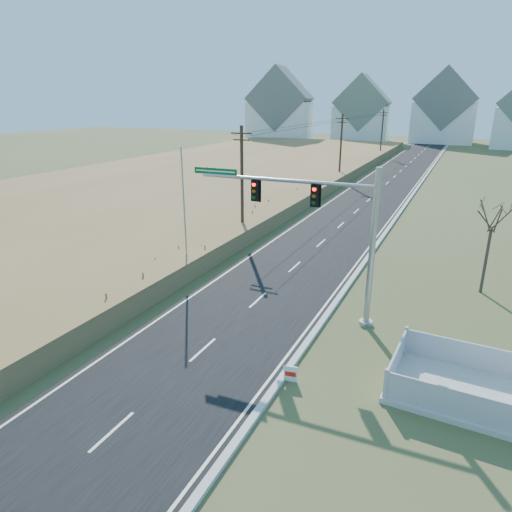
{
  "coord_description": "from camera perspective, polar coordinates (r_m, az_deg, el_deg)",
  "views": [
    {
      "loc": [
        9.99,
        -17.58,
        10.98
      ],
      "look_at": [
        0.73,
        2.21,
        3.4
      ],
      "focal_mm": 32.0,
      "sensor_mm": 36.0,
      "label": 1
    }
  ],
  "objects": [
    {
      "name": "bare_tree",
      "position": [
        29.11,
        27.59,
        4.6
      ],
      "size": [
        2.23,
        2.23,
        5.9
      ],
      "color": "#4C3F33",
      "rests_on": "ground"
    },
    {
      "name": "flagpole",
      "position": [
        29.54,
        -8.87,
        3.81
      ],
      "size": [
        0.37,
        0.37,
        8.24
      ],
      "color": "#B7B5AD",
      "rests_on": "ground"
    },
    {
      "name": "utility_pole_far",
      "position": [
        94.25,
        15.46,
        14.64
      ],
      "size": [
        1.8,
        0.26,
        9.0
      ],
      "color": "#422D1E",
      "rests_on": "ground"
    },
    {
      "name": "fence_enclosure",
      "position": [
        20.15,
        25.08,
        -15.0
      ],
      "size": [
        6.14,
        4.36,
        1.35
      ],
      "rotation": [
        0.0,
        0.0,
        -0.05
      ],
      "color": "#B7B5AD",
      "rests_on": "ground"
    },
    {
      "name": "condo_nnw",
      "position": [
        128.72,
        13.08,
        16.86
      ],
      "size": [
        14.93,
        11.17,
        17.03
      ],
      "rotation": [
        0.0,
        0.0,
        0.07
      ],
      "color": "white",
      "rests_on": "ground"
    },
    {
      "name": "condo_n",
      "position": [
        129.87,
        22.49,
        16.27
      ],
      "size": [
        15.27,
        10.2,
        18.54
      ],
      "color": "white",
      "rests_on": "ground"
    },
    {
      "name": "traffic_signal_mast",
      "position": [
        22.85,
        9.73,
        3.27
      ],
      "size": [
        10.07,
        0.7,
        8.01
      ],
      "rotation": [
        0.0,
        0.0,
        0.03
      ],
      "color": "#9EA0A5",
      "rests_on": "ground"
    },
    {
      "name": "curb",
      "position": [
        68.7,
        20.12,
        8.86
      ],
      "size": [
        0.3,
        180.0,
        0.18
      ],
      "primitive_type": "cube",
      "color": "#B2AFA8",
      "rests_on": "ground"
    },
    {
      "name": "ground",
      "position": [
        23.01,
        -4.03,
        -9.42
      ],
      "size": [
        260.0,
        260.0,
        0.0
      ],
      "primitive_type": "plane",
      "color": "#424C25",
      "rests_on": "ground"
    },
    {
      "name": "utility_pole_mid",
      "position": [
        65.02,
        10.55,
        13.26
      ],
      "size": [
        1.8,
        0.26,
        9.0
      ],
      "color": "#422D1E",
      "rests_on": "ground"
    },
    {
      "name": "reed_marsh",
      "position": [
        67.65,
        -5.5,
        10.26
      ],
      "size": [
        38.0,
        110.0,
        1.3
      ],
      "primitive_type": "cube",
      "color": "olive",
      "rests_on": "ground"
    },
    {
      "name": "road",
      "position": [
        69.18,
        16.67,
        9.23
      ],
      "size": [
        8.0,
        180.0,
        0.06
      ],
      "primitive_type": "cube",
      "color": "black",
      "rests_on": "ground"
    },
    {
      "name": "condo_nw",
      "position": [
        127.04,
        3.01,
        17.63
      ],
      "size": [
        17.69,
        13.38,
        19.05
      ],
      "rotation": [
        0.0,
        0.0,
        0.14
      ],
      "color": "white",
      "rests_on": "ground"
    },
    {
      "name": "utility_pole_near",
      "position": [
        37.05,
        -1.77,
        9.34
      ],
      "size": [
        1.8,
        0.26,
        9.0
      ],
      "color": "#422D1E",
      "rests_on": "ground"
    },
    {
      "name": "open_sign",
      "position": [
        19.2,
        4.33,
        -14.46
      ],
      "size": [
        0.56,
        0.15,
        0.7
      ],
      "rotation": [
        0.0,
        0.0,
        0.16
      ],
      "color": "white",
      "rests_on": "ground"
    }
  ]
}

